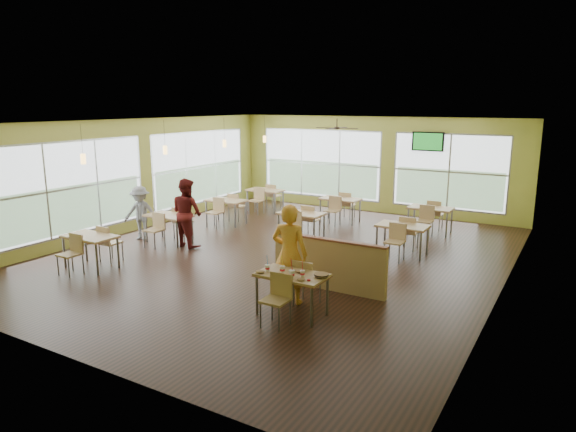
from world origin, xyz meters
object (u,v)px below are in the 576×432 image
object	(u,v)px
man_plaid	(290,254)
food_basket	(321,275)
main_table	(292,280)
half_wall_divider	(329,264)

from	to	relation	value
man_plaid	food_basket	world-z (taller)	man_plaid
food_basket	man_plaid	bearing A→B (deg)	155.86
main_table	man_plaid	size ratio (longest dim) A/B	0.82
main_table	man_plaid	xyz separation A→B (m)	(-0.33, 0.48, 0.30)
half_wall_divider	man_plaid	xyz separation A→B (m)	(-0.33, -0.97, 0.41)
main_table	man_plaid	distance (m)	0.66
half_wall_divider	man_plaid	bearing A→B (deg)	-108.76
half_wall_divider	main_table	bearing A→B (deg)	-90.00
man_plaid	main_table	bearing A→B (deg)	114.49
main_table	half_wall_divider	world-z (taller)	half_wall_divider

